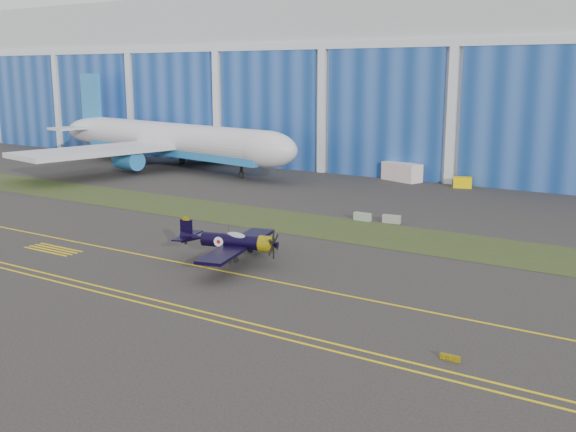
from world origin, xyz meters
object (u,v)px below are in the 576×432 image
Objects in this scene: tug at (463,182)px; shipping_container at (402,172)px; jetliner at (170,103)px; warbird at (232,241)px.

shipping_container is at bearing 156.95° from tug.
jetliner reaches higher than shipping_container.
warbird reaches higher than shipping_container.
jetliner is 51.11m from tug.
warbird reaches higher than tug.
shipping_container is at bearing 82.74° from warbird.
shipping_container is 10.00m from tug.
warbird is 63.10m from jetliner.
warbird is 49.84m from tug.
jetliner is at bearing 122.93° from warbird.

